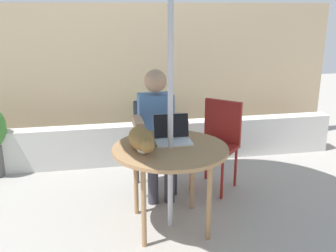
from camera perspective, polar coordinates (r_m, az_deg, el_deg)
name	(u,v)px	position (r m, az deg, el deg)	size (l,w,h in m)	color
ground_plane	(170,225)	(3.48, 0.33, -14.30)	(14.00, 14.00, 0.00)	gray
fence_back	(138,77)	(5.15, -4.39, 7.13)	(5.25, 0.08, 1.86)	tan
planter_wall_low	(146,143)	(4.71, -3.27, -2.46)	(4.72, 0.20, 0.48)	beige
patio_table	(170,155)	(3.19, 0.35, -4.22)	(0.95, 0.95, 0.72)	#9E754C
chair_occupied	(154,137)	(3.98, -1.99, -1.65)	(0.40, 0.40, 0.90)	#33383F
chair_empty	(218,137)	(4.01, 7.37, -1.65)	(0.57, 0.57, 0.90)	maroon
person_seated	(157,126)	(3.78, -1.63, 0.03)	(0.48, 0.48, 1.24)	#4C72A5
laptop	(172,133)	(3.31, 0.61, -1.07)	(0.31, 0.26, 0.21)	silver
cat	(142,140)	(3.08, -3.85, -2.07)	(0.22, 0.65, 0.17)	olive
potted_plant_near_fence	(154,122)	(5.07, -2.01, 0.56)	(0.30, 0.30, 0.69)	#33383D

